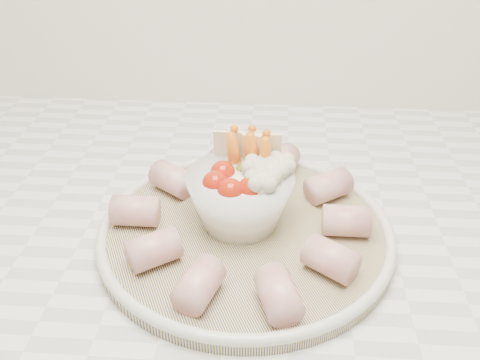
{
  "coord_description": "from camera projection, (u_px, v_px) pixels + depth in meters",
  "views": [
    {
      "loc": [
        0.15,
        0.93,
        1.29
      ],
      "look_at": [
        0.12,
        1.4,
        0.99
      ],
      "focal_mm": 40.0,
      "sensor_mm": 36.0,
      "label": 1
    }
  ],
  "objects": [
    {
      "name": "serving_platter",
      "position": [
        246.0,
        231.0,
        0.58
      ],
      "size": [
        0.42,
        0.42,
        0.02
      ],
      "color": "navy",
      "rests_on": "kitchen_counter"
    },
    {
      "name": "veggie_bowl",
      "position": [
        243.0,
        193.0,
        0.57
      ],
      "size": [
        0.12,
        0.12,
        0.1
      ],
      "color": "white",
      "rests_on": "serving_platter"
    },
    {
      "name": "cured_meat_rolls",
      "position": [
        245.0,
        216.0,
        0.57
      ],
      "size": [
        0.28,
        0.28,
        0.03
      ],
      "color": "#B7535B",
      "rests_on": "serving_platter"
    }
  ]
}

